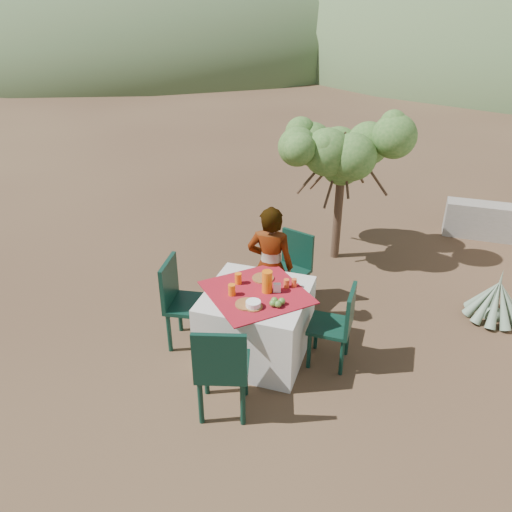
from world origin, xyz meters
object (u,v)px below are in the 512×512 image
(juice_pitcher, at_px, (267,282))
(agave, at_px, (496,300))
(table, at_px, (256,323))
(chair_near, at_px, (222,367))
(person, at_px, (270,267))
(chair_left, at_px, (181,299))
(chair_far, at_px, (292,266))
(chair_right, at_px, (338,323))
(shrub_tree, at_px, (347,158))

(juice_pitcher, bearing_deg, agave, 31.40)
(table, relative_size, chair_near, 1.31)
(table, distance_m, person, 0.71)
(chair_left, height_order, agave, chair_left)
(chair_left, distance_m, agave, 3.64)
(chair_far, bearing_deg, chair_right, -35.52)
(chair_near, distance_m, agave, 3.48)
(chair_far, relative_size, shrub_tree, 0.50)
(agave, height_order, juice_pitcher, juice_pitcher)
(chair_near, relative_size, person, 0.69)
(chair_right, distance_m, person, 1.04)
(chair_near, bearing_deg, chair_left, -63.14)
(chair_far, relative_size, juice_pitcher, 3.96)
(person, distance_m, juice_pitcher, 0.62)
(chair_right, relative_size, agave, 1.24)
(juice_pitcher, bearing_deg, chair_left, -173.69)
(table, xyz_separation_m, chair_left, (-0.82, -0.07, 0.17))
(person, xyz_separation_m, shrub_tree, (0.50, 1.90, 0.75))
(chair_left, distance_m, juice_pitcher, 0.98)
(agave, bearing_deg, shrub_tree, 152.58)
(juice_pitcher, bearing_deg, chair_right, 4.67)
(table, distance_m, shrub_tree, 2.78)
(chair_far, xyz_separation_m, chair_right, (0.73, -0.98, -0.02))
(table, bearing_deg, person, 93.63)
(table, xyz_separation_m, juice_pitcher, (0.10, 0.04, 0.50))
(person, bearing_deg, chair_near, 85.68)
(shrub_tree, bearing_deg, juice_pitcher, -98.31)
(chair_right, bearing_deg, juice_pitcher, -84.99)
(chair_near, height_order, person, person)
(agave, bearing_deg, chair_near, -135.48)
(agave, bearing_deg, juice_pitcher, -148.60)
(chair_right, bearing_deg, chair_left, -84.07)
(chair_left, xyz_separation_m, juice_pitcher, (0.92, 0.10, 0.33))
(chair_far, relative_size, agave, 1.28)
(table, relative_size, agave, 1.80)
(chair_right, height_order, shrub_tree, shrub_tree)
(table, bearing_deg, chair_right, 6.53)
(shrub_tree, bearing_deg, chair_far, -104.01)
(chair_far, relative_size, person, 0.64)
(shrub_tree, bearing_deg, chair_right, -81.42)
(chair_near, bearing_deg, agave, -151.02)
(chair_far, distance_m, chair_left, 1.46)
(chair_left, relative_size, person, 0.69)
(chair_left, relative_size, chair_right, 1.11)
(person, bearing_deg, shrub_tree, -110.37)
(chair_near, distance_m, juice_pitcher, 1.05)
(table, distance_m, juice_pitcher, 0.51)
(chair_near, xyz_separation_m, shrub_tree, (0.47, 3.47, 0.92))
(chair_near, distance_m, person, 1.58)
(chair_left, height_order, person, person)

